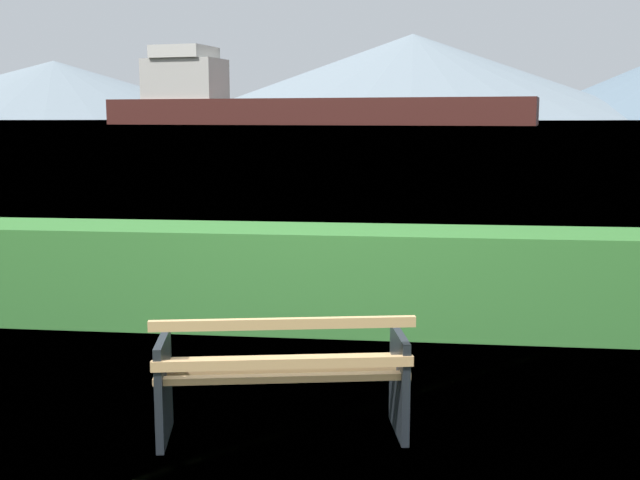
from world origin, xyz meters
TOP-DOWN VIEW (x-y plane):
  - ground_plane at (0.00, 0.00)m, footprint 1400.00×1400.00m
  - water_surface at (0.00, 307.48)m, footprint 620.00×620.00m
  - park_bench at (0.01, -0.06)m, footprint 1.69×0.86m
  - hedge_row at (0.00, 2.68)m, footprint 13.72×0.90m
  - cargo_ship_large at (-31.39, 185.19)m, footprint 105.62×33.25m
  - distant_hills at (61.54, 542.68)m, footprint 799.18×334.24m

SIDE VIEW (x-z plane):
  - ground_plane at x=0.00m, z-range 0.00..0.00m
  - water_surface at x=0.00m, z-range 0.00..0.00m
  - park_bench at x=0.01m, z-range -0.01..0.86m
  - hedge_row at x=0.00m, z-range 0.00..0.99m
  - cargo_ship_large at x=-31.39m, z-range -4.26..15.07m
  - distant_hills at x=61.54m, z-range -5.34..66.25m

